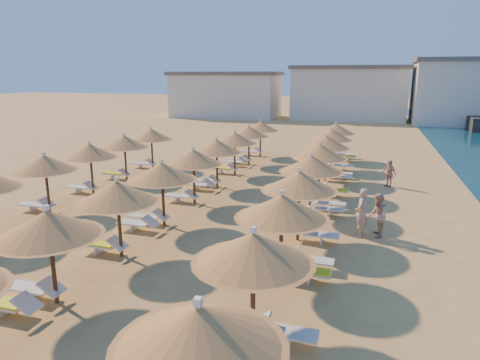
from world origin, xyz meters
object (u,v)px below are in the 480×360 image
(parasol_row_east, at_px, (299,182))
(beachgoer_c, at_px, (389,173))
(beachgoer_b, at_px, (377,215))
(parasol_row_west, at_px, (162,173))
(beachgoer_a, at_px, (361,213))

(parasol_row_east, height_order, beachgoer_c, parasol_row_east)
(parasol_row_east, xyz_separation_m, beachgoer_c, (3.56, 9.42, -1.50))
(beachgoer_b, bearing_deg, beachgoer_c, 171.15)
(beachgoer_c, xyz_separation_m, beachgoer_b, (-0.70, -8.19, 0.10))
(parasol_row_east, distance_m, beachgoer_c, 10.19)
(beachgoer_c, bearing_deg, beachgoer_b, -51.16)
(parasol_row_west, xyz_separation_m, beachgoer_c, (9.16, 9.42, -1.50))
(parasol_row_west, bearing_deg, beachgoer_c, 45.81)
(parasol_row_west, distance_m, beachgoer_c, 13.23)
(parasol_row_east, relative_size, beachgoer_c, 23.27)
(beachgoer_c, height_order, beachgoer_b, beachgoer_b)
(parasol_row_west, distance_m, beachgoer_b, 8.66)
(parasol_row_west, distance_m, beachgoer_a, 8.04)
(parasol_row_east, height_order, beachgoer_a, parasol_row_east)
(beachgoer_b, height_order, beachgoer_a, beachgoer_a)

